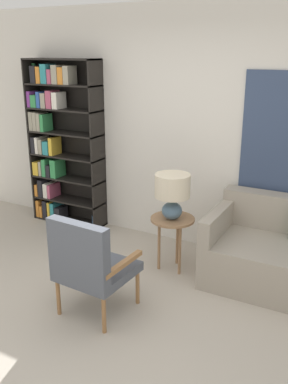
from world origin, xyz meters
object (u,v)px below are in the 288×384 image
at_px(armchair, 89,262).
at_px(side_table, 172,225).
at_px(bookshelf, 58,142).
at_px(table_lamp, 172,191).

distance_m(armchair, side_table, 1.13).
distance_m(bookshelf, table_lamp, 1.99).
relative_size(side_table, table_lamp, 1.23).
relative_size(bookshelf, armchair, 2.31).
bearing_deg(side_table, table_lamp, -86.36).
bearing_deg(table_lamp, side_table, 93.64).
xyz_separation_m(bookshelf, armchair, (1.63, -1.64, -0.56)).
bearing_deg(armchair, bookshelf, 134.72).
bearing_deg(table_lamp, bookshelf, 163.18).
xyz_separation_m(bookshelf, side_table, (1.89, -0.55, -0.58)).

